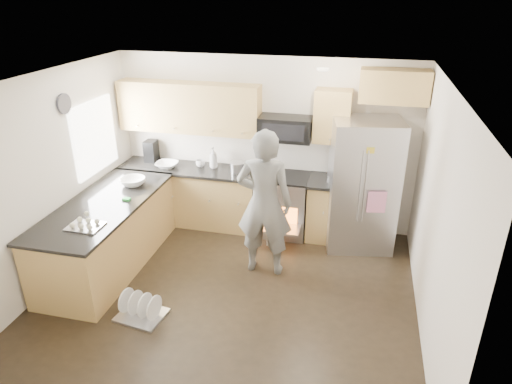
% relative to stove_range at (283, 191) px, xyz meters
% --- Properties ---
extents(ground, '(4.50, 4.50, 0.00)m').
position_rel_stove_range_xyz_m(ground, '(-0.35, -1.69, -0.68)').
color(ground, black).
rests_on(ground, ground).
extents(room_shell, '(4.54, 4.04, 2.62)m').
position_rel_stove_range_xyz_m(room_shell, '(-0.39, -1.68, 1.00)').
color(room_shell, white).
rests_on(room_shell, ground).
extents(back_cabinet_run, '(4.45, 0.64, 2.50)m').
position_rel_stove_range_xyz_m(back_cabinet_run, '(-0.94, 0.05, 0.29)').
color(back_cabinet_run, '#AD8345').
rests_on(back_cabinet_run, ground).
extents(peninsula, '(0.96, 2.36, 1.03)m').
position_rel_stove_range_xyz_m(peninsula, '(-2.10, -1.44, -0.21)').
color(peninsula, '#AD8345').
rests_on(peninsula, ground).
extents(stove_range, '(0.76, 0.97, 1.79)m').
position_rel_stove_range_xyz_m(stove_range, '(0.00, 0.00, 0.00)').
color(stove_range, '#B7B7BC').
rests_on(stove_range, ground).
extents(refrigerator, '(1.03, 0.86, 1.88)m').
position_rel_stove_range_xyz_m(refrigerator, '(1.15, -0.11, 0.26)').
color(refrigerator, '#B7B7BC').
rests_on(refrigerator, ground).
extents(person, '(0.73, 0.50, 1.96)m').
position_rel_stove_range_xyz_m(person, '(-0.04, -1.09, 0.30)').
color(person, slate).
rests_on(person, ground).
extents(dish_rack, '(0.58, 0.49, 0.32)m').
position_rel_stove_range_xyz_m(dish_rack, '(-1.21, -2.36, -0.59)').
color(dish_rack, '#B7B7BC').
rests_on(dish_rack, ground).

